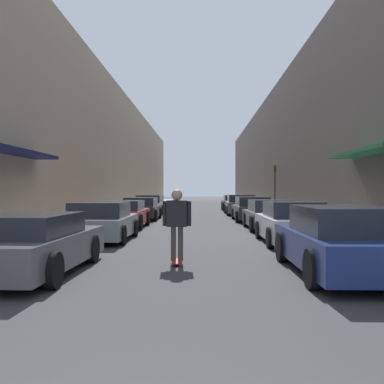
{
  "coord_description": "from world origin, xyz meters",
  "views": [
    {
      "loc": [
        0.33,
        -1.49,
        1.7
      ],
      "look_at": [
        0.02,
        12.51,
        1.62
      ],
      "focal_mm": 40.0,
      "sensor_mm": 36.0,
      "label": 1
    }
  ],
  "objects_px": {
    "parked_car_left_1": "(101,222)",
    "parked_car_right_0": "(342,241)",
    "parked_car_left_3": "(141,209)",
    "parked_car_right_3": "(252,209)",
    "parked_car_left_0": "(34,245)",
    "skateboarder": "(177,218)",
    "parked_car_right_1": "(291,223)",
    "parked_car_right_5": "(234,203)",
    "parked_car_right_2": "(269,215)",
    "traffic_light": "(275,183)",
    "parked_car_left_4": "(151,205)",
    "parked_car_right_4": "(241,205)",
    "parked_car_left_2": "(123,214)"
  },
  "relations": [
    {
      "from": "parked_car_right_4",
      "to": "skateboarder",
      "type": "relative_size",
      "value": 2.59
    },
    {
      "from": "parked_car_right_2",
      "to": "parked_car_right_4",
      "type": "height_order",
      "value": "parked_car_right_4"
    },
    {
      "from": "parked_car_left_2",
      "to": "parked_car_right_1",
      "type": "height_order",
      "value": "parked_car_right_1"
    },
    {
      "from": "parked_car_left_4",
      "to": "parked_car_right_0",
      "type": "distance_m",
      "value": 22.09
    },
    {
      "from": "parked_car_left_0",
      "to": "parked_car_right_3",
      "type": "height_order",
      "value": "parked_car_right_3"
    },
    {
      "from": "parked_car_left_1",
      "to": "parked_car_right_3",
      "type": "xyz_separation_m",
      "value": [
        6.1,
        9.17,
        0.01
      ]
    },
    {
      "from": "parked_car_left_1",
      "to": "parked_car_right_0",
      "type": "relative_size",
      "value": 0.88
    },
    {
      "from": "parked_car_right_4",
      "to": "parked_car_right_5",
      "type": "bearing_deg",
      "value": 90.05
    },
    {
      "from": "parked_car_left_4",
      "to": "parked_car_right_1",
      "type": "xyz_separation_m",
      "value": [
        6.4,
        -16.23,
        -0.01
      ]
    },
    {
      "from": "parked_car_left_0",
      "to": "traffic_light",
      "type": "height_order",
      "value": "traffic_light"
    },
    {
      "from": "parked_car_right_2",
      "to": "parked_car_right_3",
      "type": "height_order",
      "value": "parked_car_right_3"
    },
    {
      "from": "skateboarder",
      "to": "traffic_light",
      "type": "xyz_separation_m",
      "value": [
        5.79,
        20.74,
        1.13
      ]
    },
    {
      "from": "parked_car_right_4",
      "to": "traffic_light",
      "type": "bearing_deg",
      "value": 24.72
    },
    {
      "from": "parked_car_left_4",
      "to": "skateboarder",
      "type": "height_order",
      "value": "skateboarder"
    },
    {
      "from": "parked_car_left_3",
      "to": "parked_car_left_4",
      "type": "relative_size",
      "value": 0.83
    },
    {
      "from": "parked_car_left_0",
      "to": "parked_car_right_1",
      "type": "height_order",
      "value": "parked_car_right_1"
    },
    {
      "from": "parked_car_left_0",
      "to": "parked_car_left_4",
      "type": "relative_size",
      "value": 0.91
    },
    {
      "from": "parked_car_right_0",
      "to": "parked_car_left_3",
      "type": "bearing_deg",
      "value": 111.85
    },
    {
      "from": "skateboarder",
      "to": "parked_car_right_4",
      "type": "bearing_deg",
      "value": 80.59
    },
    {
      "from": "parked_car_left_1",
      "to": "parked_car_right_3",
      "type": "relative_size",
      "value": 0.91
    },
    {
      "from": "parked_car_left_1",
      "to": "parked_car_right_2",
      "type": "distance_m",
      "value": 7.45
    },
    {
      "from": "parked_car_right_4",
      "to": "parked_car_right_5",
      "type": "distance_m",
      "value": 5.28
    },
    {
      "from": "parked_car_left_0",
      "to": "parked_car_left_3",
      "type": "distance_m",
      "value": 15.66
    },
    {
      "from": "parked_car_right_0",
      "to": "parked_car_right_2",
      "type": "height_order",
      "value": "parked_car_right_0"
    },
    {
      "from": "parked_car_left_1",
      "to": "parked_car_right_0",
      "type": "bearing_deg",
      "value": -41.94
    },
    {
      "from": "parked_car_right_3",
      "to": "skateboarder",
      "type": "distance_m",
      "value": 14.02
    },
    {
      "from": "parked_car_left_3",
      "to": "parked_car_right_3",
      "type": "height_order",
      "value": "parked_car_right_3"
    },
    {
      "from": "parked_car_right_3",
      "to": "traffic_light",
      "type": "height_order",
      "value": "traffic_light"
    },
    {
      "from": "parked_car_left_1",
      "to": "skateboarder",
      "type": "bearing_deg",
      "value": -57.99
    },
    {
      "from": "parked_car_right_1",
      "to": "parked_car_right_5",
      "type": "bearing_deg",
      "value": 90.46
    },
    {
      "from": "parked_car_right_4",
      "to": "skateboarder",
      "type": "height_order",
      "value": "skateboarder"
    },
    {
      "from": "parked_car_left_0",
      "to": "parked_car_right_2",
      "type": "xyz_separation_m",
      "value": [
        6.28,
        9.74,
        0.02
      ]
    },
    {
      "from": "parked_car_left_0",
      "to": "skateboarder",
      "type": "bearing_deg",
      "value": 23.43
    },
    {
      "from": "parked_car_left_0",
      "to": "parked_car_left_2",
      "type": "xyz_separation_m",
      "value": [
        -0.12,
        10.55,
        0.01
      ]
    },
    {
      "from": "parked_car_left_1",
      "to": "parked_car_right_2",
      "type": "relative_size",
      "value": 0.95
    },
    {
      "from": "parked_car_left_0",
      "to": "parked_car_right_0",
      "type": "relative_size",
      "value": 0.96
    },
    {
      "from": "parked_car_left_4",
      "to": "parked_car_right_2",
      "type": "bearing_deg",
      "value": -60.8
    },
    {
      "from": "parked_car_left_4",
      "to": "parked_car_right_5",
      "type": "relative_size",
      "value": 1.19
    },
    {
      "from": "parked_car_right_0",
      "to": "parked_car_left_1",
      "type": "bearing_deg",
      "value": 138.06
    },
    {
      "from": "parked_car_right_0",
      "to": "parked_car_left_4",
      "type": "bearing_deg",
      "value": 106.76
    },
    {
      "from": "skateboarder",
      "to": "parked_car_left_0",
      "type": "bearing_deg",
      "value": -156.57
    },
    {
      "from": "traffic_light",
      "to": "parked_car_right_5",
      "type": "bearing_deg",
      "value": 121.84
    },
    {
      "from": "parked_car_right_3",
      "to": "skateboarder",
      "type": "relative_size",
      "value": 2.53
    },
    {
      "from": "parked_car_right_0",
      "to": "parked_car_right_3",
      "type": "bearing_deg",
      "value": 90.21
    },
    {
      "from": "skateboarder",
      "to": "parked_car_left_4",
      "type": "bearing_deg",
      "value": 98.48
    },
    {
      "from": "parked_car_left_1",
      "to": "parked_car_right_4",
      "type": "xyz_separation_m",
      "value": [
        6.03,
        15.12,
        0.03
      ]
    },
    {
      "from": "parked_car_left_0",
      "to": "parked_car_left_3",
      "type": "height_order",
      "value": "parked_car_left_3"
    },
    {
      "from": "parked_car_left_1",
      "to": "traffic_light",
      "type": "bearing_deg",
      "value": 62.25
    },
    {
      "from": "parked_car_left_1",
      "to": "parked_car_right_0",
      "type": "xyz_separation_m",
      "value": [
        6.16,
        -5.53,
        0.04
      ]
    },
    {
      "from": "parked_car_right_5",
      "to": "parked_car_right_3",
      "type": "bearing_deg",
      "value": -89.58
    }
  ]
}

